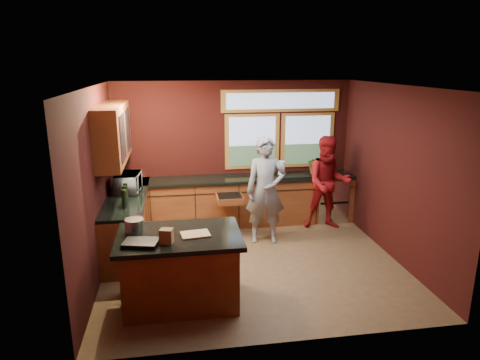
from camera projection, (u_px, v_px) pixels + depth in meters
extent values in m
plane|color=brown|center=(253.00, 262.00, 6.68)|extent=(4.50, 4.50, 0.00)
cube|color=black|center=(234.00, 152.00, 8.23)|extent=(4.50, 0.02, 2.70)
cube|color=black|center=(289.00, 230.00, 4.42)|extent=(4.50, 0.02, 2.70)
cube|color=black|center=(96.00, 186.00, 5.99)|extent=(0.02, 4.00, 2.70)
cube|color=black|center=(395.00, 173.00, 6.66)|extent=(0.02, 4.00, 2.70)
cube|color=silver|center=(254.00, 86.00, 5.97)|extent=(4.50, 4.00, 0.02)
cube|color=#8093B1|center=(252.00, 142.00, 8.21)|extent=(1.06, 0.02, 1.06)
cube|color=#8093B1|center=(307.00, 140.00, 8.38)|extent=(1.06, 0.02, 1.06)
cube|color=#A77430|center=(281.00, 101.00, 8.09)|extent=(2.30, 0.02, 0.42)
cube|color=#5A2915|center=(113.00, 133.00, 6.67)|extent=(0.36, 1.80, 0.90)
cube|color=#5A2915|center=(237.00, 202.00, 8.19)|extent=(4.50, 0.60, 0.88)
cube|color=black|center=(237.00, 179.00, 8.05)|extent=(4.50, 0.64, 0.05)
cube|color=#B7B7BC|center=(329.00, 198.00, 8.45)|extent=(0.60, 0.58, 0.85)
cube|color=black|center=(293.00, 177.00, 8.19)|extent=(0.66, 0.46, 0.05)
cube|color=#5A2915|center=(128.00, 224.00, 7.08)|extent=(0.60, 2.30, 0.88)
cube|color=black|center=(127.00, 197.00, 6.96)|extent=(0.64, 2.30, 0.05)
cube|color=#5A2915|center=(181.00, 271.00, 5.47)|extent=(1.40, 0.90, 0.88)
cube|color=black|center=(179.00, 237.00, 5.35)|extent=(1.55, 1.05, 0.06)
imported|color=slate|center=(266.00, 190.00, 7.25)|extent=(0.72, 0.52, 1.84)
imported|color=maroon|center=(328.00, 183.00, 7.89)|extent=(0.93, 0.77, 1.74)
imported|color=#999999|center=(128.00, 183.00, 7.11)|extent=(0.43, 0.60, 0.32)
imported|color=#999999|center=(315.00, 165.00, 8.29)|extent=(0.31, 0.27, 0.35)
cylinder|color=white|center=(281.00, 168.00, 8.15)|extent=(0.12, 0.12, 0.28)
cube|color=#A68555|center=(195.00, 234.00, 5.32)|extent=(0.38, 0.29, 0.02)
cylinder|color=#B3B2B7|center=(135.00, 226.00, 5.37)|extent=(0.24, 0.24, 0.18)
cube|color=brown|center=(166.00, 236.00, 5.05)|extent=(0.18, 0.16, 0.18)
cube|color=black|center=(141.00, 243.00, 5.03)|extent=(0.45, 0.36, 0.05)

